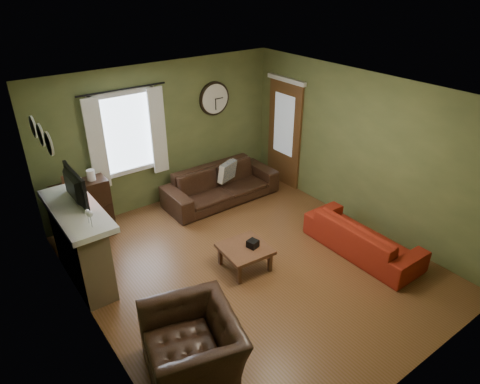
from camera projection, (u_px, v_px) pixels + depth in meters
floor at (250, 265)px, 6.49m from camera, size 4.60×5.20×0.00m
ceiling at (253, 96)px, 5.27m from camera, size 4.60×5.20×0.00m
wall_left at (86, 247)px, 4.67m from camera, size 0.00×5.20×2.60m
wall_right at (361, 151)px, 7.09m from camera, size 0.00×5.20×2.60m
wall_back at (163, 135)px, 7.73m from camera, size 4.60×0.00×2.60m
wall_front at (420, 292)px, 4.04m from camera, size 4.60×0.00×2.60m
fireplace at (81, 247)px, 5.95m from camera, size 0.40×1.40×1.10m
firebox at (97, 257)px, 6.17m from camera, size 0.04×0.60×0.55m
mantel at (76, 210)px, 5.69m from camera, size 0.58×1.60×0.08m
tv at (71, 191)px, 5.70m from camera, size 0.08×0.60×0.35m
tv_screen at (76, 186)px, 5.72m from camera, size 0.02×0.62×0.36m
medallion_left at (49, 144)px, 4.81m from camera, size 0.28×0.28×0.03m
medallion_mid at (41, 135)px, 5.05m from camera, size 0.28×0.28×0.03m
medallion_right at (33, 127)px, 5.30m from camera, size 0.28×0.28×0.03m
window_pane at (126, 133)px, 7.25m from camera, size 1.00×0.02×1.30m
curtain_rod at (122, 89)px, 6.82m from camera, size 0.03×0.03×1.50m
curtain_left at (97, 145)px, 6.91m from camera, size 0.28×0.04×1.55m
curtain_right at (158, 131)px, 7.49m from camera, size 0.28×0.04×1.55m
wall_clock at (215, 99)px, 8.03m from camera, size 0.64×0.06×0.64m
door at (284, 134)px, 8.50m from camera, size 0.05×0.90×2.10m
bookshelf at (84, 211)px, 6.90m from camera, size 0.85×0.36×1.01m
book at (72, 187)px, 6.68m from camera, size 0.19×0.25×0.02m
sofa_brown at (221, 185)px, 8.15m from camera, size 2.20×0.86×0.64m
pillow_left at (228, 171)px, 8.16m from camera, size 0.39×0.22×0.37m
pillow_right at (226, 172)px, 8.13m from camera, size 0.39×0.25×0.38m
sofa_red at (363, 237)px, 6.67m from camera, size 0.74×1.88×0.55m
armchair at (193, 346)px, 4.65m from camera, size 1.22×1.32×0.72m
coffee_table at (245, 257)px, 6.36m from camera, size 0.72×0.72×0.36m
tissue_box at (253, 244)px, 6.27m from camera, size 0.17×0.17×0.11m
wine_glass_a at (91, 219)px, 5.20m from camera, size 0.08×0.08×0.22m
wine_glass_b at (88, 217)px, 5.29m from camera, size 0.07×0.07×0.19m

